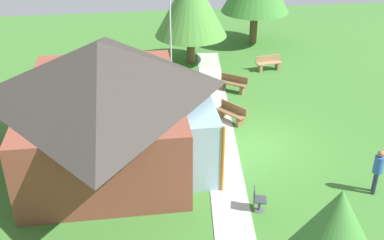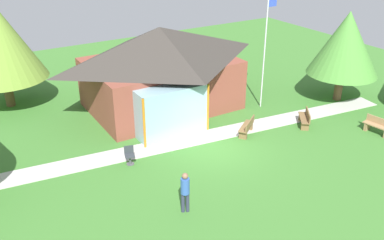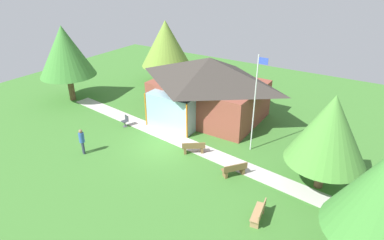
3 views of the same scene
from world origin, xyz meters
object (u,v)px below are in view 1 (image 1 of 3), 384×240
bench_mid_right (233,84)px  bench_lawn_far_right (269,63)px  visitor_strolling_lawn (378,168)px  patio_chair_west (258,200)px  bench_rear_near_path (232,114)px  tree_east_hedge (191,3)px  pavilion (107,99)px  flagpole (170,30)px

bench_mid_right → bench_lawn_far_right: bearing=-98.1°
bench_lawn_far_right → visitor_strolling_lawn: (-11.95, -0.39, 0.62)m
patio_chair_west → visitor_strolling_lawn: bearing=109.5°
bench_rear_near_path → bench_lawn_far_right: (5.92, -3.48, 0.00)m
tree_east_hedge → pavilion: bearing=154.9°
pavilion → patio_chair_west: pavilion is taller
pavilion → patio_chair_west: bearing=-130.9°
visitor_strolling_lawn → tree_east_hedge: 14.75m
flagpole → bench_mid_right: 4.52m
flagpole → tree_east_hedge: flagpole is taller
bench_mid_right → visitor_strolling_lawn: size_ratio=0.84×
flagpole → bench_lawn_far_right: bearing=-63.6°
bench_rear_near_path → flagpole: bearing=3.3°
pavilion → bench_mid_right: 8.57m
tree_east_hedge → bench_rear_near_path: bearing=-174.2°
bench_mid_right → visitor_strolling_lawn: (-9.35, -3.05, 0.62)m
bench_lawn_far_right → patio_chair_west: patio_chair_west is taller
bench_mid_right → patio_chair_west: bearing=120.0°
pavilion → bench_rear_near_path: pavilion is taller
bench_rear_near_path → tree_east_hedge: 8.39m
pavilion → visitor_strolling_lawn: bearing=-112.6°
bench_rear_near_path → tree_east_hedge: (7.73, 0.79, 3.17)m
flagpole → pavilion: bearing=149.8°
flagpole → visitor_strolling_lawn: flagpole is taller
bench_rear_near_path → bench_mid_right: size_ratio=1.01×
pavilion → bench_lawn_far_right: pavilion is taller
bench_rear_near_path → visitor_strolling_lawn: (-6.03, -3.87, 0.62)m
tree_east_hedge → bench_mid_right: bearing=-159.9°
patio_chair_west → bench_lawn_far_right: bearing=176.6°
tree_east_hedge → bench_lawn_far_right: bearing=-112.9°
visitor_strolling_lawn → bench_rear_near_path: bearing=57.2°
patio_chair_west → tree_east_hedge: size_ratio=0.16×
bench_mid_right → tree_east_hedge: (4.40, 1.61, 3.17)m
bench_rear_near_path → patio_chair_west: bearing=139.5°
patio_chair_west → tree_east_hedge: tree_east_hedge is taller
bench_mid_right → tree_east_hedge: 5.66m
flagpole → visitor_strolling_lawn: 11.27m
pavilion → bench_mid_right: (5.48, -6.24, -2.10)m
pavilion → visitor_strolling_lawn: size_ratio=5.26×
pavilion → patio_chair_west: size_ratio=10.64×
pavilion → visitor_strolling_lawn: pavilion is taller
flagpole → tree_east_hedge: size_ratio=1.17×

